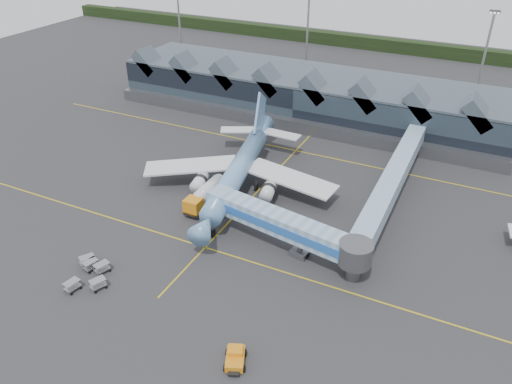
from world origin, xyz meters
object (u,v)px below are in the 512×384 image
at_px(main_airliner, 239,168).
at_px(jet_bridge, 294,230).
at_px(pushback_tug, 235,358).
at_px(fuel_truck, 206,194).

xyz_separation_m(main_airliner, jet_bridge, (15.76, -13.27, 0.25)).
bearing_deg(jet_bridge, pushback_tug, -75.43).
relative_size(main_airliner, jet_bridge, 1.51).
bearing_deg(jet_bridge, fuel_truck, 171.94).
distance_m(main_airliner, jet_bridge, 20.60).
bearing_deg(fuel_truck, main_airliner, 71.10).
bearing_deg(fuel_truck, pushback_tug, -53.95).
height_order(jet_bridge, pushback_tug, jet_bridge).
height_order(main_airliner, jet_bridge, main_airliner).
bearing_deg(main_airliner, fuel_truck, -120.30).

